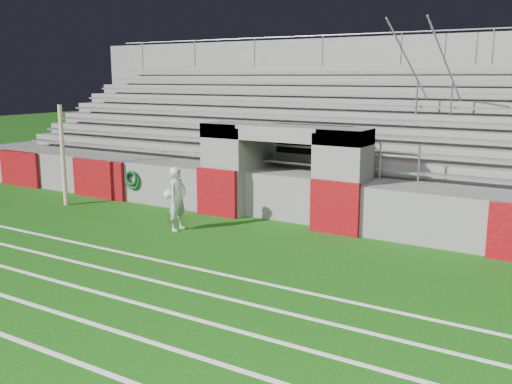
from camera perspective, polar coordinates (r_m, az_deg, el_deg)
The scene contains 6 objects.
ground at distance 12.92m, azimuth -4.97°, elevation -6.05°, with size 90.00×90.00×0.00m, color #12470B.
field_post at distance 18.27m, azimuth -18.75°, elevation 3.46°, with size 0.13×0.13×3.06m, color #BEA88D.
field_markings at distance 9.65m, azimuth -23.39°, elevation -13.20°, with size 28.00×8.09×0.01m.
stadium_structure at distance 19.45m, azimuth 9.07°, elevation 4.27°, with size 26.00×8.48×5.42m.
goalkeeper_with_ball at distance 14.68m, azimuth -7.87°, elevation -0.65°, with size 0.47×0.62×1.64m.
hose_coil at distance 18.09m, azimuth -12.28°, elevation 1.21°, with size 0.60×0.15×0.62m.
Camera 1 is at (7.37, -9.88, 3.88)m, focal length 40.00 mm.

